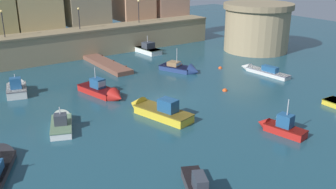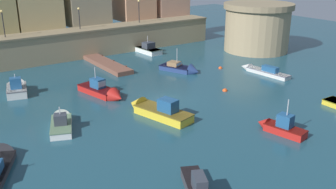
{
  "view_description": "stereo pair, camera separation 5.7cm",
  "coord_description": "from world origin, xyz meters",
  "px_view_note": "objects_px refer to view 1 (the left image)",
  "views": [
    {
      "loc": [
        -20.11,
        -29.22,
        13.43
      ],
      "look_at": [
        0.0,
        -0.53,
        0.68
      ],
      "focal_mm": 40.76,
      "sensor_mm": 36.0,
      "label": 1
    },
    {
      "loc": [
        -20.07,
        -29.25,
        13.43
      ],
      "look_at": [
        0.0,
        -0.53,
        0.68
      ],
      "focal_mm": 40.76,
      "sensor_mm": 36.0,
      "label": 2
    }
  ],
  "objects_px": {
    "moored_boat_5": "(280,126)",
    "fortress_tower": "(257,27)",
    "moored_boat_4": "(104,92)",
    "moored_boat_10": "(262,71)",
    "mooring_buoy_0": "(180,65)",
    "mooring_buoy_2": "(225,91)",
    "quay_lamp_2": "(139,7)",
    "moored_boat_7": "(17,88)",
    "moored_boat_9": "(155,110)",
    "mooring_buoy_1": "(220,68)",
    "moored_boat_8": "(183,69)",
    "quay_lamp_1": "(79,14)",
    "moored_boat_0": "(145,49)",
    "moored_boat_2": "(61,122)",
    "quay_lamp_0": "(2,19)"
  },
  "relations": [
    {
      "from": "moored_boat_0",
      "to": "moored_boat_4",
      "type": "xyz_separation_m",
      "value": [
        -13.41,
        -13.79,
        -0.04
      ]
    },
    {
      "from": "fortress_tower",
      "to": "moored_boat_0",
      "type": "height_order",
      "value": "fortress_tower"
    },
    {
      "from": "mooring_buoy_1",
      "to": "quay_lamp_0",
      "type": "bearing_deg",
      "value": 143.82
    },
    {
      "from": "moored_boat_5",
      "to": "fortress_tower",
      "type": "bearing_deg",
      "value": -54.23
    },
    {
      "from": "moored_boat_10",
      "to": "mooring_buoy_0",
      "type": "height_order",
      "value": "moored_boat_10"
    },
    {
      "from": "quay_lamp_2",
      "to": "moored_boat_4",
      "type": "distance_m",
      "value": 22.7
    },
    {
      "from": "moored_boat_8",
      "to": "mooring_buoy_0",
      "type": "distance_m",
      "value": 3.01
    },
    {
      "from": "moored_boat_4",
      "to": "moored_boat_5",
      "type": "height_order",
      "value": "moored_boat_5"
    },
    {
      "from": "quay_lamp_0",
      "to": "moored_boat_4",
      "type": "height_order",
      "value": "quay_lamp_0"
    },
    {
      "from": "quay_lamp_0",
      "to": "moored_boat_5",
      "type": "distance_m",
      "value": 35.6
    },
    {
      "from": "quay_lamp_2",
      "to": "moored_boat_9",
      "type": "xyz_separation_m",
      "value": [
        -12.71,
        -23.9,
        -5.63
      ]
    },
    {
      "from": "mooring_buoy_0",
      "to": "mooring_buoy_2",
      "type": "bearing_deg",
      "value": -101.11
    },
    {
      "from": "moored_boat_4",
      "to": "moored_boat_5",
      "type": "relative_size",
      "value": 1.47
    },
    {
      "from": "moored_boat_4",
      "to": "mooring_buoy_1",
      "type": "xyz_separation_m",
      "value": [
        16.6,
        0.75,
        -0.46
      ]
    },
    {
      "from": "fortress_tower",
      "to": "moored_boat_2",
      "type": "relative_size",
      "value": 1.93
    },
    {
      "from": "quay_lamp_0",
      "to": "quay_lamp_1",
      "type": "distance_m",
      "value": 9.93
    },
    {
      "from": "moored_boat_8",
      "to": "mooring_buoy_0",
      "type": "bearing_deg",
      "value": 127.34
    },
    {
      "from": "moored_boat_9",
      "to": "mooring_buoy_0",
      "type": "relative_size",
      "value": 11.6
    },
    {
      "from": "moored_boat_4",
      "to": "mooring_buoy_2",
      "type": "relative_size",
      "value": 11.81
    },
    {
      "from": "moored_boat_4",
      "to": "mooring_buoy_2",
      "type": "bearing_deg",
      "value": 49.31
    },
    {
      "from": "moored_boat_4",
      "to": "mooring_buoy_0",
      "type": "relative_size",
      "value": 10.35
    },
    {
      "from": "moored_boat_2",
      "to": "mooring_buoy_2",
      "type": "bearing_deg",
      "value": -73.06
    },
    {
      "from": "moored_boat_0",
      "to": "moored_boat_5",
      "type": "relative_size",
      "value": 1.29
    },
    {
      "from": "moored_boat_9",
      "to": "quay_lamp_2",
      "type": "bearing_deg",
      "value": -42.37
    },
    {
      "from": "moored_boat_7",
      "to": "mooring_buoy_2",
      "type": "xyz_separation_m",
      "value": [
        18.17,
        -12.03,
        -0.55
      ]
    },
    {
      "from": "fortress_tower",
      "to": "moored_boat_4",
      "type": "distance_m",
      "value": 28.28
    },
    {
      "from": "fortress_tower",
      "to": "moored_boat_4",
      "type": "height_order",
      "value": "fortress_tower"
    },
    {
      "from": "moored_boat_8",
      "to": "quay_lamp_1",
      "type": "bearing_deg",
      "value": -176.35
    },
    {
      "from": "quay_lamp_0",
      "to": "mooring_buoy_2",
      "type": "relative_size",
      "value": 6.26
    },
    {
      "from": "quay_lamp_2",
      "to": "moored_boat_0",
      "type": "height_order",
      "value": "quay_lamp_2"
    },
    {
      "from": "quay_lamp_2",
      "to": "fortress_tower",
      "type": "bearing_deg",
      "value": -41.01
    },
    {
      "from": "quay_lamp_1",
      "to": "quay_lamp_2",
      "type": "distance_m",
      "value": 9.57
    },
    {
      "from": "quay_lamp_2",
      "to": "moored_boat_10",
      "type": "distance_m",
      "value": 21.84
    },
    {
      "from": "moored_boat_2",
      "to": "moored_boat_8",
      "type": "relative_size",
      "value": 0.96
    },
    {
      "from": "moored_boat_5",
      "to": "moored_boat_9",
      "type": "height_order",
      "value": "moored_boat_5"
    },
    {
      "from": "quay_lamp_2",
      "to": "mooring_buoy_2",
      "type": "relative_size",
      "value": 6.33
    },
    {
      "from": "moored_boat_8",
      "to": "moored_boat_4",
      "type": "bearing_deg",
      "value": -101.36
    },
    {
      "from": "moored_boat_9",
      "to": "moored_boat_5",
      "type": "bearing_deg",
      "value": -158.89
    },
    {
      "from": "fortress_tower",
      "to": "quay_lamp_1",
      "type": "relative_size",
      "value": 3.46
    },
    {
      "from": "moored_boat_8",
      "to": "mooring_buoy_2",
      "type": "height_order",
      "value": "moored_boat_8"
    },
    {
      "from": "moored_boat_0",
      "to": "quay_lamp_0",
      "type": "bearing_deg",
      "value": 77.12
    },
    {
      "from": "quay_lamp_1",
      "to": "moored_boat_4",
      "type": "bearing_deg",
      "value": -105.7
    },
    {
      "from": "moored_boat_10",
      "to": "mooring_buoy_0",
      "type": "bearing_deg",
      "value": 30.04
    },
    {
      "from": "quay_lamp_1",
      "to": "moored_boat_5",
      "type": "relative_size",
      "value": 0.68
    },
    {
      "from": "fortress_tower",
      "to": "moored_boat_9",
      "type": "height_order",
      "value": "fortress_tower"
    },
    {
      "from": "moored_boat_8",
      "to": "mooring_buoy_1",
      "type": "xyz_separation_m",
      "value": [
        4.83,
        -1.57,
        -0.37
      ]
    },
    {
      "from": "moored_boat_7",
      "to": "fortress_tower",
      "type": "bearing_deg",
      "value": -77.22
    },
    {
      "from": "moored_boat_5",
      "to": "moored_boat_8",
      "type": "bearing_deg",
      "value": -23.16
    },
    {
      "from": "moored_boat_5",
      "to": "mooring_buoy_0",
      "type": "xyz_separation_m",
      "value": [
        5.48,
        20.84,
        -0.53
      ]
    },
    {
      "from": "quay_lamp_1",
      "to": "moored_boat_2",
      "type": "xyz_separation_m",
      "value": [
        -10.89,
        -21.34,
        -5.49
      ]
    }
  ]
}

